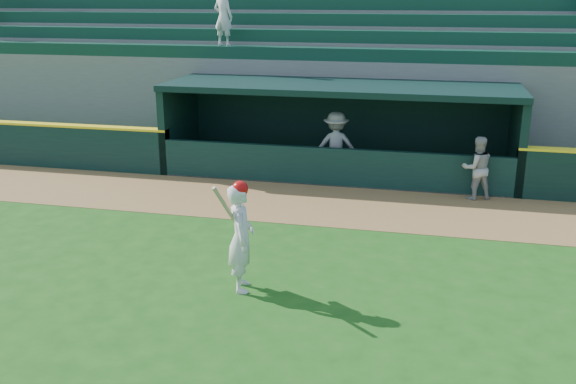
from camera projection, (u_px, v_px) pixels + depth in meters
The scene contains 7 objects.
ground at pixel (266, 295), 10.56m from camera, with size 120.00×120.00×0.00m, color #1B4D13.
warning_track at pixel (320, 204), 15.12m from camera, with size 40.00×3.00×0.01m, color olive.
dugout_player_front at pixel (477, 168), 15.32m from camera, with size 0.75×0.58×1.54m, color #AAAAA4.
dugout_player_inside at pixel (336, 146), 17.01m from camera, with size 1.16×0.67×1.80m, color #A9A8A3.
dugout at pixel (341, 123), 17.60m from camera, with size 9.40×2.80×2.46m.
stands at pixel (361, 67), 21.55m from camera, with size 34.50×6.25×7.55m.
batter_at_plate at pixel (241, 236), 10.52m from camera, with size 0.63×0.83×1.90m.
Camera 1 is at (2.52, -9.25, 4.75)m, focal length 40.00 mm.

